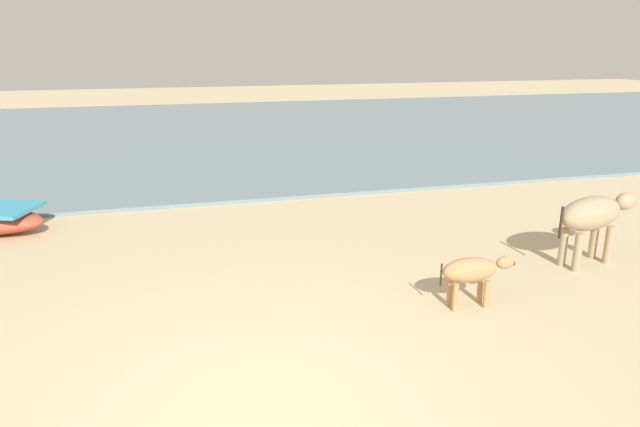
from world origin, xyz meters
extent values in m
plane|color=#CCB789|center=(0.00, 0.00, 0.00)|extent=(80.00, 80.00, 0.00)
cube|color=slate|center=(0.00, 17.05, 0.04)|extent=(60.00, 20.00, 0.08)
ellipsoid|color=tan|center=(5.38, 2.31, 0.81)|extent=(1.26, 0.71, 0.52)
ellipsoid|color=tan|center=(6.15, 2.47, 0.90)|extent=(0.43, 0.31, 0.28)
sphere|color=#2D2119|center=(6.32, 2.51, 0.86)|extent=(0.13, 0.13, 0.11)
cylinder|color=tan|center=(5.69, 2.50, 0.30)|extent=(0.12, 0.12, 0.59)
cylinder|color=tan|center=(5.75, 2.25, 0.30)|extent=(0.12, 0.12, 0.59)
cylinder|color=tan|center=(5.02, 2.36, 0.30)|extent=(0.12, 0.12, 0.59)
cylinder|color=tan|center=(5.07, 2.11, 0.30)|extent=(0.12, 0.12, 0.59)
cylinder|color=#2D2119|center=(4.77, 2.17, 0.76)|extent=(0.04, 0.04, 0.48)
ellipsoid|color=tan|center=(2.93, 1.47, 0.51)|extent=(0.75, 0.32, 0.32)
ellipsoid|color=tan|center=(3.42, 1.45, 0.56)|extent=(0.25, 0.16, 0.17)
sphere|color=#2D2119|center=(3.53, 1.45, 0.54)|extent=(0.07, 0.07, 0.07)
cylinder|color=tan|center=(3.15, 1.54, 0.18)|extent=(0.07, 0.07, 0.37)
cylinder|color=tan|center=(3.14, 1.38, 0.18)|extent=(0.07, 0.07, 0.37)
cylinder|color=tan|center=(2.72, 1.55, 0.18)|extent=(0.07, 0.07, 0.37)
cylinder|color=tan|center=(2.71, 1.39, 0.18)|extent=(0.07, 0.07, 0.37)
cylinder|color=#2D2119|center=(2.54, 1.48, 0.47)|extent=(0.02, 0.02, 0.30)
camera|label=1|loc=(-0.63, -4.44, 3.26)|focal=31.83mm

